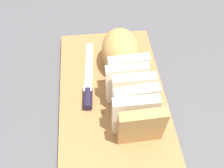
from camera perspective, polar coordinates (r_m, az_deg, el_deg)
ground_plane at (r=0.68m, az=-0.00°, el=-2.83°), size 3.00×3.00×0.00m
cutting_board at (r=0.67m, az=-0.00°, el=-2.25°), size 0.47×0.28×0.02m
bread_loaf at (r=0.63m, az=3.14°, el=2.58°), size 0.32×0.13×0.11m
bread_knife at (r=0.66m, az=-5.26°, el=-1.26°), size 0.24×0.03×0.02m
crumb_near_knife at (r=0.69m, az=4.36°, el=0.93°), size 0.01×0.01×0.01m
crumb_near_loaf at (r=0.62m, az=-2.07°, el=-6.13°), size 0.01×0.01×0.01m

